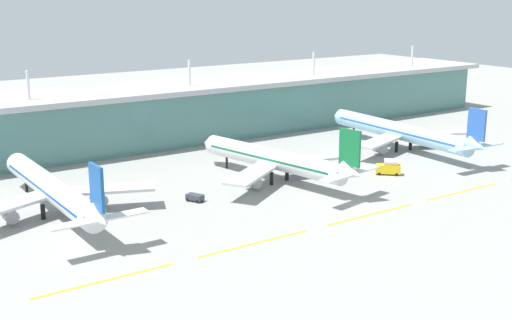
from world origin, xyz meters
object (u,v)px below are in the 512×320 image
(airliner_near, at_px, (53,189))
(pushback_tug, at_px, (195,197))
(airliner_middle, at_px, (276,160))
(fuel_truck, at_px, (389,167))
(airliner_far, at_px, (401,132))

(airliner_near, bearing_deg, pushback_tug, -15.95)
(airliner_middle, bearing_deg, airliner_near, 174.14)
(airliner_near, height_order, fuel_truck, airliner_near)
(airliner_middle, relative_size, airliner_far, 0.85)
(airliner_near, xyz_separation_m, fuel_truck, (93.33, -19.21, -4.19))
(airliner_near, relative_size, airliner_far, 0.94)
(fuel_truck, bearing_deg, pushback_tug, 170.85)
(fuel_truck, bearing_deg, airliner_near, 168.37)
(airliner_near, xyz_separation_m, airliner_far, (119.16, 1.05, 0.00))
(airliner_far, height_order, fuel_truck, airliner_far)
(airliner_far, relative_size, fuel_truck, 10.24)
(fuel_truck, height_order, pushback_tug, fuel_truck)
(airliner_middle, xyz_separation_m, pushback_tug, (-28.01, -3.26, -5.35))
(airliner_far, height_order, pushback_tug, airliner_far)
(fuel_truck, bearing_deg, airliner_middle, 157.95)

